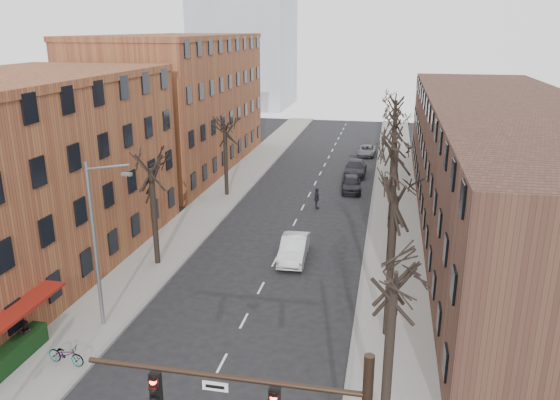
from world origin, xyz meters
The scene contains 22 objects.
sidewalk_left centered at (-8.00, 35.00, 0.07)m, with size 4.00×90.00×0.15m, color gray.
sidewalk_right centered at (8.00, 35.00, 0.07)m, with size 4.00×90.00×0.15m, color gray.
building_left_near centered at (-16.00, 15.00, 6.00)m, with size 12.00×26.00×12.00m, color brown.
building_left_far centered at (-16.00, 44.00, 7.00)m, with size 12.00×28.00×14.00m, color brown.
building_right centered at (16.00, 30.00, 5.00)m, with size 12.00×50.00×10.00m, color #492E22.
awning_left centered at (-9.40, 6.00, 0.00)m, with size 1.20×7.00×0.15m, color maroon.
hedge centered at (-9.50, 5.00, 0.65)m, with size 0.80×6.00×1.00m, color black.
tree_right_b centered at (7.60, 12.00, 0.00)m, with size 5.20×5.20×10.80m, color black, non-canonical shape.
tree_right_c centered at (7.60, 20.00, 0.00)m, with size 5.20×5.20×11.60m, color black, non-canonical shape.
tree_right_d centered at (7.60, 28.00, 0.00)m, with size 5.20×5.20×10.00m, color black, non-canonical shape.
tree_right_e centered at (7.60, 36.00, 0.00)m, with size 5.20×5.20×10.80m, color black, non-canonical shape.
tree_right_f centered at (7.60, 44.00, 0.00)m, with size 5.20×5.20×11.60m, color black, non-canonical shape.
tree_left_a centered at (-7.60, 18.00, 0.00)m, with size 5.20×5.20×9.50m, color black, non-canonical shape.
tree_left_b centered at (-7.60, 34.00, 0.00)m, with size 5.20×5.20×9.50m, color black, non-canonical shape.
streetlight centered at (-7.03, 10.00, 5.01)m, with size 2.45×0.22×9.03m.
silver_sedan centered at (1.21, 20.66, 0.81)m, with size 1.71×4.91×1.62m, color silver.
parked_car_near centered at (3.80, 37.90, 0.78)m, with size 1.84×4.58×1.56m, color black.
parked_car_mid centered at (3.80, 44.09, 0.79)m, with size 2.21×5.43×1.57m, color black.
parked_car_far centered at (4.52, 53.97, 0.61)m, with size 2.02×4.37×1.22m, color slate.
pedestrian_b centered at (-9.60, 7.02, 0.94)m, with size 0.77×0.60×1.58m, color black.
pedestrian_crossing centered at (1.25, 31.89, 0.94)m, with size 1.10×0.46×1.88m, color black.
bicycle centered at (-7.05, 6.33, 0.66)m, with size 0.67×1.93×1.01m, color gray.
Camera 1 is at (7.15, -13.33, 15.23)m, focal length 35.00 mm.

